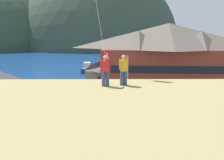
{
  "coord_description": "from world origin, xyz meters",
  "views": [
    {
      "loc": [
        -1.04,
        -21.68,
        9.46
      ],
      "look_at": [
        -0.76,
        9.0,
        3.46
      ],
      "focal_mm": 41.82,
      "sensor_mm": 36.0,
      "label": 1
    }
  ],
  "objects_px": {
    "parked_car_mid_row_far": "(98,103)",
    "person_kite_flyer": "(105,69)",
    "parked_car_corner_spot": "(154,108)",
    "parked_car_front_row_end": "(59,124)",
    "harbor_lodge": "(168,53)",
    "person_companion": "(124,69)",
    "wharf_dock": "(102,72)",
    "parking_light_pole": "(127,76)",
    "moored_boat_wharfside": "(87,68)",
    "storage_shed_waterside": "(104,72)",
    "parked_car_mid_row_center": "(144,125)"
  },
  "relations": [
    {
      "from": "harbor_lodge",
      "to": "wharf_dock",
      "type": "relative_size",
      "value": 1.51
    },
    {
      "from": "storage_shed_waterside",
      "to": "parked_car_mid_row_center",
      "type": "xyz_separation_m",
      "value": [
        3.97,
        -21.07,
        -1.28
      ]
    },
    {
      "from": "parked_car_corner_spot",
      "to": "person_companion",
      "type": "height_order",
      "value": "person_companion"
    },
    {
      "from": "parked_car_mid_row_center",
      "to": "parked_car_front_row_end",
      "type": "height_order",
      "value": "same"
    },
    {
      "from": "parked_car_corner_spot",
      "to": "moored_boat_wharfside",
      "type": "bearing_deg",
      "value": 107.51
    },
    {
      "from": "parked_car_corner_spot",
      "to": "parking_light_pole",
      "type": "height_order",
      "value": "parking_light_pole"
    },
    {
      "from": "person_kite_flyer",
      "to": "parked_car_mid_row_center",
      "type": "bearing_deg",
      "value": 66.52
    },
    {
      "from": "harbor_lodge",
      "to": "parked_car_front_row_end",
      "type": "distance_m",
      "value": 25.31
    },
    {
      "from": "harbor_lodge",
      "to": "person_kite_flyer",
      "type": "distance_m",
      "value": 30.11
    },
    {
      "from": "moored_boat_wharfside",
      "to": "person_companion",
      "type": "height_order",
      "value": "person_companion"
    },
    {
      "from": "person_companion",
      "to": "harbor_lodge",
      "type": "bearing_deg",
      "value": 72.64
    },
    {
      "from": "parking_light_pole",
      "to": "harbor_lodge",
      "type": "bearing_deg",
      "value": 55.17
    },
    {
      "from": "wharf_dock",
      "to": "person_kite_flyer",
      "type": "relative_size",
      "value": 8.3
    },
    {
      "from": "storage_shed_waterside",
      "to": "parked_car_mid_row_center",
      "type": "height_order",
      "value": "storage_shed_waterside"
    },
    {
      "from": "wharf_dock",
      "to": "parked_car_mid_row_center",
      "type": "height_order",
      "value": "parked_car_mid_row_center"
    },
    {
      "from": "moored_boat_wharfside",
      "to": "person_companion",
      "type": "distance_m",
      "value": 44.56
    },
    {
      "from": "parking_light_pole",
      "to": "storage_shed_waterside",
      "type": "bearing_deg",
      "value": 106.21
    },
    {
      "from": "parked_car_mid_row_far",
      "to": "parked_car_mid_row_center",
      "type": "height_order",
      "value": "same"
    },
    {
      "from": "parked_car_mid_row_far",
      "to": "parked_car_mid_row_center",
      "type": "bearing_deg",
      "value": -58.54
    },
    {
      "from": "moored_boat_wharfside",
      "to": "parked_car_corner_spot",
      "type": "xyz_separation_m",
      "value": [
        9.87,
        -31.27,
        0.34
      ]
    },
    {
      "from": "parking_light_pole",
      "to": "person_kite_flyer",
      "type": "xyz_separation_m",
      "value": [
        -2.48,
        -17.83,
        3.58
      ]
    },
    {
      "from": "parked_car_mid_row_center",
      "to": "moored_boat_wharfside",
      "type": "bearing_deg",
      "value": 102.54
    },
    {
      "from": "moored_boat_wharfside",
      "to": "person_kite_flyer",
      "type": "xyz_separation_m",
      "value": [
        4.78,
        -43.95,
        6.52
      ]
    },
    {
      "from": "person_companion",
      "to": "parking_light_pole",
      "type": "bearing_deg",
      "value": 85.31
    },
    {
      "from": "wharf_dock",
      "to": "parking_light_pole",
      "type": "distance_m",
      "value": 24.44
    },
    {
      "from": "parking_light_pole",
      "to": "wharf_dock",
      "type": "bearing_deg",
      "value": 99.34
    },
    {
      "from": "storage_shed_waterside",
      "to": "harbor_lodge",
      "type": "bearing_deg",
      "value": -1.41
    },
    {
      "from": "parked_car_mid_row_far",
      "to": "person_kite_flyer",
      "type": "relative_size",
      "value": 2.3
    },
    {
      "from": "parked_car_corner_spot",
      "to": "person_companion",
      "type": "bearing_deg",
      "value": -108.06
    },
    {
      "from": "person_kite_flyer",
      "to": "person_companion",
      "type": "relative_size",
      "value": 1.07
    },
    {
      "from": "harbor_lodge",
      "to": "parked_car_corner_spot",
      "type": "xyz_separation_m",
      "value": [
        -4.75,
        -15.74,
        -4.48
      ]
    },
    {
      "from": "parked_car_mid_row_far",
      "to": "parked_car_front_row_end",
      "type": "relative_size",
      "value": 1.0
    },
    {
      "from": "harbor_lodge",
      "to": "person_kite_flyer",
      "type": "bearing_deg",
      "value": -109.1
    },
    {
      "from": "parked_car_corner_spot",
      "to": "person_companion",
      "type": "xyz_separation_m",
      "value": [
        -4.05,
        -12.43,
        6.16
      ]
    },
    {
      "from": "parked_car_mid_row_center",
      "to": "parking_light_pole",
      "type": "relative_size",
      "value": 0.7
    },
    {
      "from": "storage_shed_waterside",
      "to": "wharf_dock",
      "type": "height_order",
      "value": "storage_shed_waterside"
    },
    {
      "from": "moored_boat_wharfside",
      "to": "parked_car_mid_row_center",
      "type": "bearing_deg",
      "value": -77.46
    },
    {
      "from": "person_kite_flyer",
      "to": "parked_car_mid_row_far",
      "type": "bearing_deg",
      "value": 94.13
    },
    {
      "from": "storage_shed_waterside",
      "to": "parked_car_corner_spot",
      "type": "distance_m",
      "value": 17.05
    },
    {
      "from": "parked_car_mid_row_far",
      "to": "person_kite_flyer",
      "type": "height_order",
      "value": "person_kite_flyer"
    },
    {
      "from": "harbor_lodge",
      "to": "moored_boat_wharfside",
      "type": "relative_size",
      "value": 3.66
    },
    {
      "from": "parking_light_pole",
      "to": "person_kite_flyer",
      "type": "distance_m",
      "value": 18.36
    },
    {
      "from": "wharf_dock",
      "to": "parked_car_mid_row_far",
      "type": "height_order",
      "value": "parked_car_mid_row_far"
    },
    {
      "from": "parked_car_corner_spot",
      "to": "parked_car_front_row_end",
      "type": "distance_m",
      "value": 10.57
    },
    {
      "from": "person_kite_flyer",
      "to": "parked_car_front_row_end",
      "type": "bearing_deg",
      "value": 118.79
    },
    {
      "from": "parked_car_mid_row_far",
      "to": "parked_car_corner_spot",
      "type": "xyz_separation_m",
      "value": [
        6.15,
        -2.07,
        0.0
      ]
    },
    {
      "from": "storage_shed_waterside",
      "to": "parking_light_pole",
      "type": "xyz_separation_m",
      "value": [
        3.15,
        -10.84,
        1.32
      ]
    },
    {
      "from": "harbor_lodge",
      "to": "parked_car_front_row_end",
      "type": "bearing_deg",
      "value": -124.76
    },
    {
      "from": "wharf_dock",
      "to": "person_kite_flyer",
      "type": "bearing_deg",
      "value": -88.01
    },
    {
      "from": "wharf_dock",
      "to": "moored_boat_wharfside",
      "type": "height_order",
      "value": "moored_boat_wharfside"
    }
  ]
}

